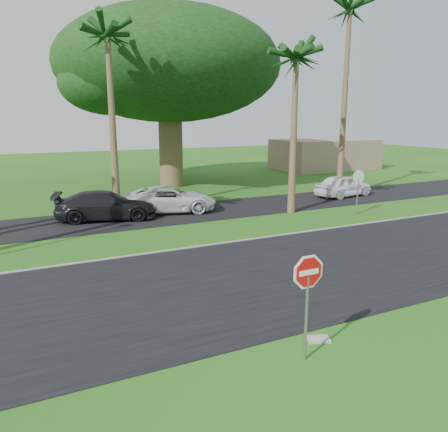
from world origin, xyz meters
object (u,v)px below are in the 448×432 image
car_dark (106,206)px  stop_sign_far (358,183)px  car_minivan (170,200)px  stop_sign_near (308,286)px  car_pickup (344,186)px

car_dark → stop_sign_far: bearing=-97.0°
stop_sign_far → car_minivan: bearing=-28.9°
stop_sign_near → car_minivan: (2.31, 16.08, -1.04)m
stop_sign_far → car_pickup: size_ratio=0.60×
car_dark → car_minivan: 3.66m
stop_sign_far → stop_sign_near: bearing=43.7°
stop_sign_near → stop_sign_far: (11.50, 11.00, 0.00)m
stop_sign_near → stop_sign_far: bearing=43.7°
stop_sign_far → car_pickup: (3.05, 4.64, -1.03)m
stop_sign_near → car_pickup: stop_sign_near is taller
car_pickup → car_minivan: bearing=78.7°
stop_sign_near → stop_sign_far: size_ratio=1.00×
car_dark → car_minivan: (3.65, 0.32, -0.03)m
car_dark → car_pickup: bearing=-77.1°
stop_sign_far → car_pickup: bearing=-123.3°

